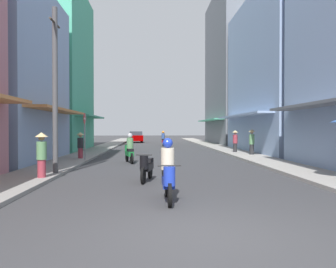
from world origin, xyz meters
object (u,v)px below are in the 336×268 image
(motorbike_black, at_px, (147,167))
(motorbike_green, at_px, (129,150))
(utility_pole, at_px, (55,90))
(pedestrian_midway, at_px, (80,144))
(motorbike_maroon, at_px, (163,139))
(street_sign_no_entry, at_px, (85,130))
(pedestrian_far, at_px, (235,140))
(pedestrian_foreground, at_px, (252,141))
(motorbike_blue, at_px, (168,173))
(parked_car, at_px, (136,137))
(pedestrian_crossing, at_px, (42,154))

(motorbike_black, bearing_deg, motorbike_green, 99.10)
(utility_pole, bearing_deg, pedestrian_midway, 93.48)
(motorbike_maroon, distance_m, motorbike_black, 23.34)
(motorbike_black, xyz_separation_m, street_sign_no_entry, (-3.42, 6.73, 1.21))
(motorbike_black, relative_size, street_sign_no_entry, 0.68)
(pedestrian_far, bearing_deg, street_sign_no_entry, -148.17)
(motorbike_maroon, relative_size, motorbike_green, 1.03)
(motorbike_maroon, height_order, pedestrian_foreground, pedestrian_foreground)
(motorbike_green, height_order, street_sign_no_entry, street_sign_no_entry)
(motorbike_blue, relative_size, pedestrian_midway, 1.13)
(pedestrian_far, xyz_separation_m, pedestrian_foreground, (0.50, -2.41, 0.04))
(parked_car, distance_m, pedestrian_foreground, 24.03)
(motorbike_maroon, relative_size, pedestrian_midway, 1.13)
(parked_car, bearing_deg, street_sign_no_entry, -93.25)
(motorbike_black, bearing_deg, pedestrian_midway, 116.10)
(motorbike_green, relative_size, street_sign_no_entry, 0.67)
(motorbike_maroon, bearing_deg, pedestrian_midway, -108.84)
(parked_car, xyz_separation_m, pedestrian_crossing, (-1.69, -32.42, 0.21))
(pedestrian_far, relative_size, utility_pole, 0.26)
(pedestrian_foreground, distance_m, utility_pole, 13.65)
(motorbike_maroon, height_order, utility_pole, utility_pole)
(parked_car, distance_m, pedestrian_crossing, 32.47)
(pedestrian_crossing, height_order, pedestrian_foreground, pedestrian_foreground)
(motorbike_maroon, xyz_separation_m, street_sign_no_entry, (-4.74, -16.57, 1.01))
(pedestrian_far, height_order, pedestrian_foreground, pedestrian_foreground)
(pedestrian_crossing, bearing_deg, street_sign_no_entry, 88.07)
(pedestrian_midway, distance_m, utility_pole, 6.87)
(parked_car, bearing_deg, pedestrian_foreground, -68.89)
(motorbike_maroon, distance_m, parked_car, 9.96)
(motorbike_green, bearing_deg, pedestrian_midway, 150.04)
(parked_car, height_order, utility_pole, utility_pole)
(motorbike_maroon, height_order, pedestrian_midway, pedestrian_midway)
(motorbike_black, bearing_deg, pedestrian_foreground, 56.91)
(pedestrian_far, bearing_deg, pedestrian_midway, -154.96)
(motorbike_maroon, height_order, pedestrian_crossing, pedestrian_crossing)
(pedestrian_far, distance_m, street_sign_no_entry, 11.35)
(pedestrian_foreground, bearing_deg, pedestrian_crossing, -135.95)
(motorbike_black, relative_size, pedestrian_foreground, 1.02)
(motorbike_black, bearing_deg, pedestrian_far, 63.97)
(motorbike_black, distance_m, utility_pole, 4.76)
(pedestrian_crossing, height_order, street_sign_no_entry, street_sign_no_entry)
(motorbike_maroon, xyz_separation_m, pedestrian_midway, (-5.23, -15.32, 0.20))
(motorbike_black, bearing_deg, motorbike_blue, -79.57)
(motorbike_green, xyz_separation_m, street_sign_no_entry, (-2.41, 0.42, 1.01))
(motorbike_black, distance_m, pedestrian_foreground, 12.30)
(pedestrian_far, distance_m, pedestrian_foreground, 2.46)
(parked_car, xyz_separation_m, pedestrian_midway, (-1.96, -24.73, 0.17))
(parked_car, height_order, pedestrian_crossing, pedestrian_crossing)
(motorbike_black, relative_size, pedestrian_midway, 1.12)
(pedestrian_far, xyz_separation_m, pedestrian_midway, (-10.12, -4.73, -0.05))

